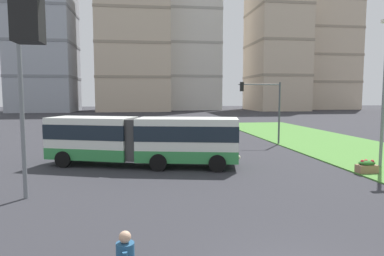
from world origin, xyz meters
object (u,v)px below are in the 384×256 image
object	(u,v)px
apartment_tower_eastcentre	(276,45)
apartment_tower_westcentre	(134,32)
apartment_tower_west	(43,29)
streetlight_median	(384,88)
streetlight_left	(20,78)
apartment_tower_east	(327,45)
apartment_tower_centre	(188,32)
traffic_light_far_right	(265,101)
flower_planter_3	(367,167)
articulated_bus	(142,139)

from	to	relation	value
apartment_tower_eastcentre	apartment_tower_westcentre	bearing A→B (deg)	177.74
apartment_tower_west	streetlight_median	bearing A→B (deg)	-62.58
streetlight_median	streetlight_left	bearing A→B (deg)	-169.30
streetlight_median	apartment_tower_east	distance (m)	96.31
apartment_tower_centre	apartment_tower_east	distance (m)	44.25
streetlight_median	traffic_light_far_right	bearing A→B (deg)	109.37
flower_planter_3	apartment_tower_eastcentre	size ratio (longest dim) A/B	0.03
traffic_light_far_right	streetlight_median	bearing A→B (deg)	-70.63
articulated_bus	apartment_tower_west	bearing A→B (deg)	109.18
streetlight_median	apartment_tower_west	world-z (taller)	apartment_tower_west
articulated_bus	apartment_tower_west	world-z (taller)	apartment_tower_west
traffic_light_far_right	articulated_bus	bearing A→B (deg)	-144.07
flower_planter_3	streetlight_left	world-z (taller)	streetlight_left
apartment_tower_west	apartment_tower_east	bearing A→B (deg)	4.28
flower_planter_3	apartment_tower_westcentre	size ratio (longest dim) A/B	0.02
streetlight_left	apartment_tower_westcentre	xyz separation A→B (m)	(2.10, 83.99, 16.97)
articulated_bus	streetlight_left	world-z (taller)	streetlight_left
apartment_tower_centre	articulated_bus	bearing A→B (deg)	-99.06
flower_planter_3	apartment_tower_westcentre	xyz separation A→B (m)	(-15.13, 81.82, 21.62)
streetlight_left	apartment_tower_west	bearing A→B (deg)	104.70
streetlight_median	apartment_tower_east	bearing A→B (deg)	62.89
streetlight_median	apartment_tower_centre	size ratio (longest dim) A/B	0.18
apartment_tower_westcentre	flower_planter_3	bearing A→B (deg)	-79.52
streetlight_left	apartment_tower_east	xyz separation A→B (m)	(62.46, 88.23, 15.23)
traffic_light_far_right	apartment_tower_east	bearing A→B (deg)	57.76
traffic_light_far_right	apartment_tower_westcentre	bearing A→B (deg)	100.84
traffic_light_far_right	apartment_tower_east	xyz separation A→B (m)	(46.92, 74.38, 16.49)
apartment_tower_west	apartment_tower_centre	xyz separation A→B (m)	(39.96, 9.48, 2.08)
traffic_light_far_right	apartment_tower_east	world-z (taller)	apartment_tower_east
apartment_tower_centre	apartment_tower_east	xyz separation A→B (m)	(43.99, -3.19, -3.60)
articulated_bus	streetlight_median	bearing A→B (deg)	-9.94
apartment_tower_westcentre	articulated_bus	bearing A→B (deg)	-87.97
traffic_light_far_right	apartment_tower_westcentre	distance (m)	73.71
flower_planter_3	apartment_tower_westcentre	bearing A→B (deg)	100.48
apartment_tower_eastcentre	articulated_bus	bearing A→B (deg)	-116.73
streetlight_median	apartment_tower_westcentre	bearing A→B (deg)	101.96
apartment_tower_westcentre	apartment_tower_eastcentre	size ratio (longest dim) A/B	1.16
articulated_bus	flower_planter_3	world-z (taller)	articulated_bus
articulated_bus	apartment_tower_centre	bearing A→B (deg)	80.94
apartment_tower_eastcentre	apartment_tower_east	world-z (taller)	apartment_tower_east
apartment_tower_east	traffic_light_far_right	bearing A→B (deg)	-122.24
articulated_bus	apartment_tower_centre	world-z (taller)	apartment_tower_centre
apartment_tower_east	streetlight_median	bearing A→B (deg)	-117.11
articulated_bus	apartment_tower_eastcentre	world-z (taller)	apartment_tower_eastcentre
streetlight_median	apartment_tower_centre	distance (m)	89.85
apartment_tower_centre	apartment_tower_eastcentre	xyz separation A→B (m)	(24.80, -9.05, -4.95)
streetlight_median	apartment_tower_eastcentre	size ratio (longest dim) A/B	0.23
flower_planter_3	apartment_tower_centre	distance (m)	92.29
apartment_tower_eastcentre	traffic_light_far_right	bearing A→B (deg)	-112.03
apartment_tower_west	apartment_tower_east	world-z (taller)	apartment_tower_west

